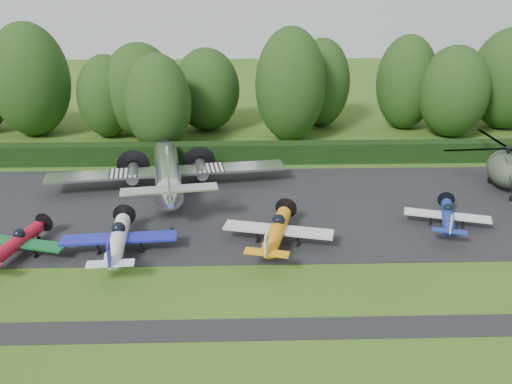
{
  "coord_description": "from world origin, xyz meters",
  "views": [
    {
      "loc": [
        -0.44,
        -31.96,
        19.24
      ],
      "look_at": [
        0.69,
        7.59,
        2.5
      ],
      "focal_mm": 40.0,
      "sensor_mm": 36.0,
      "label": 1
    }
  ],
  "objects_px": {
    "transport_plane": "(167,173)",
    "light_plane_white": "(118,239)",
    "helicopter": "(506,166)",
    "light_plane_blue": "(448,216)",
    "light_plane_red": "(15,243)",
    "light_plane_orange": "(277,231)"
  },
  "relations": [
    {
      "from": "transport_plane",
      "to": "light_plane_white",
      "type": "height_order",
      "value": "transport_plane"
    },
    {
      "from": "light_plane_white",
      "to": "transport_plane",
      "type": "bearing_deg",
      "value": 83.45
    },
    {
      "from": "light_plane_white",
      "to": "helicopter",
      "type": "xyz_separation_m",
      "value": [
        31.47,
        11.29,
        0.73
      ]
    },
    {
      "from": "light_plane_white",
      "to": "helicopter",
      "type": "height_order",
      "value": "helicopter"
    },
    {
      "from": "light_plane_white",
      "to": "light_plane_blue",
      "type": "height_order",
      "value": "light_plane_white"
    },
    {
      "from": "transport_plane",
      "to": "helicopter",
      "type": "height_order",
      "value": "transport_plane"
    },
    {
      "from": "light_plane_red",
      "to": "light_plane_white",
      "type": "distance_m",
      "value": 6.92
    },
    {
      "from": "light_plane_red",
      "to": "helicopter",
      "type": "bearing_deg",
      "value": 0.87
    },
    {
      "from": "light_plane_red",
      "to": "light_plane_orange",
      "type": "distance_m",
      "value": 17.8
    },
    {
      "from": "light_plane_red",
      "to": "helicopter",
      "type": "distance_m",
      "value": 40.05
    },
    {
      "from": "light_plane_white",
      "to": "light_plane_orange",
      "type": "xyz_separation_m",
      "value": [
        10.85,
        0.99,
        -0.01
      ]
    },
    {
      "from": "light_plane_blue",
      "to": "helicopter",
      "type": "xyz_separation_m",
      "value": [
        7.67,
        7.77,
        0.98
      ]
    },
    {
      "from": "transport_plane",
      "to": "light_plane_orange",
      "type": "height_order",
      "value": "transport_plane"
    },
    {
      "from": "light_plane_red",
      "to": "helicopter",
      "type": "height_order",
      "value": "helicopter"
    },
    {
      "from": "light_plane_red",
      "to": "light_plane_white",
      "type": "bearing_deg",
      "value": -14.83
    },
    {
      "from": "light_plane_blue",
      "to": "helicopter",
      "type": "bearing_deg",
      "value": 28.53
    },
    {
      "from": "transport_plane",
      "to": "helicopter",
      "type": "xyz_separation_m",
      "value": [
        29.38,
        0.35,
        0.15
      ]
    },
    {
      "from": "light_plane_white",
      "to": "light_plane_blue",
      "type": "xyz_separation_m",
      "value": [
        23.8,
        3.51,
        -0.25
      ]
    },
    {
      "from": "light_plane_blue",
      "to": "light_plane_white",
      "type": "bearing_deg",
      "value": 171.54
    },
    {
      "from": "light_plane_red",
      "to": "light_plane_white",
      "type": "height_order",
      "value": "light_plane_white"
    },
    {
      "from": "transport_plane",
      "to": "light_plane_orange",
      "type": "relative_size",
      "value": 2.52
    },
    {
      "from": "transport_plane",
      "to": "light_plane_red",
      "type": "height_order",
      "value": "transport_plane"
    }
  ]
}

